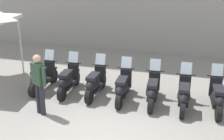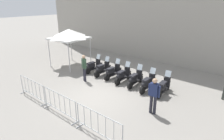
# 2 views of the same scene
# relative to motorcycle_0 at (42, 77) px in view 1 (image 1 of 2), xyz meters

# --- Properties ---
(motorcycle_0) EXTENTS (0.58, 1.73, 1.24)m
(motorcycle_0) POSITION_rel_motorcycle_0_xyz_m (0.00, 0.00, 0.00)
(motorcycle_0) COLOR black
(motorcycle_0) RESTS_ON ground
(motorcycle_1) EXTENTS (0.56, 1.72, 1.24)m
(motorcycle_1) POSITION_rel_motorcycle_0_xyz_m (0.91, -0.07, 0.00)
(motorcycle_1) COLOR black
(motorcycle_1) RESTS_ON ground
(motorcycle_2) EXTENTS (0.56, 1.73, 1.24)m
(motorcycle_2) POSITION_rel_motorcycle_0_xyz_m (1.81, -0.10, 0.00)
(motorcycle_2) COLOR black
(motorcycle_2) RESTS_ON ground
(motorcycle_3) EXTENTS (0.56, 1.72, 1.24)m
(motorcycle_3) POSITION_rel_motorcycle_0_xyz_m (2.72, -0.25, 0.00)
(motorcycle_3) COLOR black
(motorcycle_3) RESTS_ON ground
(motorcycle_4) EXTENTS (0.56, 1.72, 1.24)m
(motorcycle_4) POSITION_rel_motorcycle_0_xyz_m (3.62, -0.29, 0.00)
(motorcycle_4) COLOR black
(motorcycle_4) RESTS_ON ground
(motorcycle_5) EXTENTS (0.56, 1.72, 1.24)m
(motorcycle_5) POSITION_rel_motorcycle_0_xyz_m (4.52, -0.42, 0.00)
(motorcycle_5) COLOR black
(motorcycle_5) RESTS_ON ground
(motorcycle_6) EXTENTS (0.56, 1.72, 1.24)m
(motorcycle_6) POSITION_rel_motorcycle_0_xyz_m (5.43, -0.37, 0.00)
(motorcycle_6) COLOR black
(motorcycle_6) RESTS_ON ground
(officer_mid_plaza) EXTENTS (0.49, 0.37, 1.73)m
(officer_mid_plaza) POSITION_rel_motorcycle_0_xyz_m (0.62, -1.51, 0.53)
(officer_mid_plaza) COLOR #23232D
(officer_mid_plaza) RESTS_ON ground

